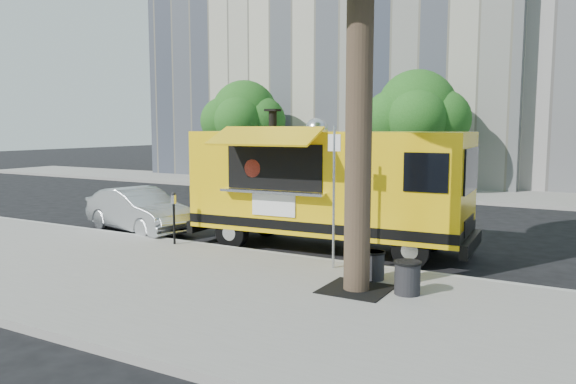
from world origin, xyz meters
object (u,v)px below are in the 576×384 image
Objects in this scene: parking_meter at (174,212)px; sedan at (139,210)px; far_tree_a at (244,114)px; trash_bin_left at (373,264)px; food_truck at (327,185)px; far_tree_b at (417,111)px; sign_post at (334,188)px; trash_bin_right at (407,277)px.

parking_meter is 2.88m from sedan.
far_tree_a is 1.35× the size of sedan.
sedan is at bearing -70.02° from far_tree_a.
trash_bin_left is (5.61, -0.63, -0.53)m from parking_meter.
far_tree_a is 13.45m from sedan.
food_truck is 13.04× the size of trash_bin_left.
sedan is (4.47, -12.30, -3.12)m from far_tree_a.
food_truck is at bearing -83.55° from far_tree_b.
food_truck reaches higher than trash_bin_left.
parking_meter is at bearing -153.78° from food_truck.
far_tree_a is 18.14m from sign_post.
far_tree_a is at bearing 131.45° from trash_bin_left.
far_tree_b is 1.39× the size of sedan.
far_tree_b reaches higher than food_truck.
food_truck is 1.84× the size of sedan.
sedan is 6.63× the size of trash_bin_right.
trash_bin_right is (1.95, -1.06, -1.38)m from sign_post.
trash_bin_right is at bearing -48.88° from food_truck.
far_tree_a is at bearing 129.83° from sign_post.
parking_meter is (7.00, -13.65, -2.79)m from far_tree_a.
far_tree_a is at bearing 132.15° from trash_bin_right.
sedan is at bearing 166.32° from trash_bin_left.
food_truck reaches higher than parking_meter.
parking_meter is 0.18× the size of food_truck.
sedan is (-5.90, -0.57, -1.02)m from food_truck.
food_truck is (1.37, -12.13, -2.16)m from far_tree_b.
sign_post is 0.76× the size of sedan.
parking_meter is 0.34× the size of sedan.
sign_post is 5.01× the size of trash_bin_right.
food_truck is (-1.18, 2.12, -0.17)m from sign_post.
sign_post is 2.43m from food_truck.
far_tree_a is 9.54× the size of trash_bin_left.
parking_meter reaches higher than trash_bin_right.
sign_post reaches higher than trash_bin_right.
parking_meter is at bearing -62.85° from far_tree_a.
sedan is at bearing -177.91° from food_truck.
far_tree_b is 14.48m from parking_meter.
far_tree_a is at bearing 128.07° from food_truck.
far_tree_a reaches higher than sign_post.
far_tree_a reaches higher than trash_bin_left.
parking_meter is 2.38× the size of trash_bin_left.
far_tree_b is 16.31m from trash_bin_right.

